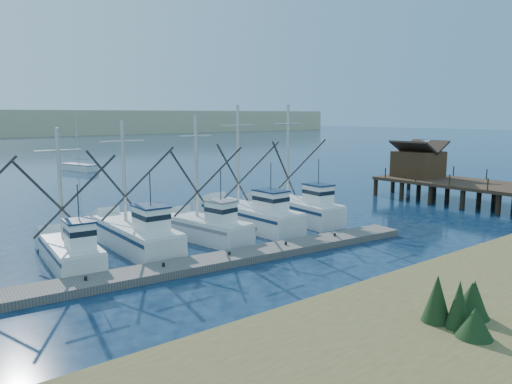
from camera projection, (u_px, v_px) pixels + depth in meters
ground at (380, 259)px, 28.93m from camera, size 500.00×500.00×0.00m
shore_bank at (478, 349)px, 16.15m from camera, size 40.00×10.00×1.60m
floating_dock at (181, 267)px, 26.72m from camera, size 31.86×4.93×0.42m
timber_pier at (450, 174)px, 48.29m from camera, size 7.00×20.00×8.00m
trawler_fleet at (135, 236)px, 30.45m from camera, size 30.93×9.19×9.76m
sailboat_near at (79, 167)px, 74.42m from camera, size 3.64×6.72×8.10m
flying_gull at (426, 141)px, 43.24m from camera, size 1.14×0.21×0.21m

